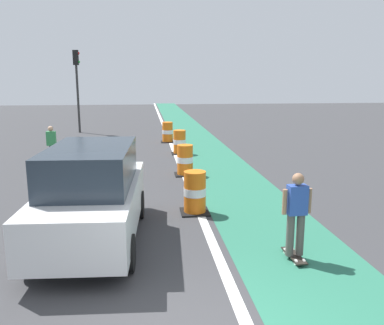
{
  "coord_description": "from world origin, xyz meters",
  "views": [
    {
      "loc": [
        -0.45,
        -4.56,
        3.39
      ],
      "look_at": [
        0.83,
        6.42,
        1.1
      ],
      "focal_mm": 38.0,
      "sensor_mm": 36.0,
      "label": 1
    }
  ],
  "objects_px": {
    "skateboarder_on_lane": "(296,213)",
    "pedestrian_crossing": "(52,145)",
    "traffic_light_corner": "(77,77)",
    "traffic_barrel_mid": "(185,160)",
    "traffic_barrel_front": "(195,193)",
    "traffic_barrel_far": "(168,132)",
    "traffic_barrel_back": "(180,142)",
    "parked_suv_nearest": "(93,194)"
  },
  "relations": [
    {
      "from": "pedestrian_crossing",
      "to": "traffic_light_corner",
      "type": "bearing_deg",
      "value": 92.98
    },
    {
      "from": "traffic_light_corner",
      "to": "skateboarder_on_lane",
      "type": "bearing_deg",
      "value": -70.46
    },
    {
      "from": "skateboarder_on_lane",
      "to": "traffic_light_corner",
      "type": "distance_m",
      "value": 20.86
    },
    {
      "from": "skateboarder_on_lane",
      "to": "traffic_barrel_front",
      "type": "xyz_separation_m",
      "value": [
        -1.56,
        2.93,
        -0.38
      ]
    },
    {
      "from": "traffic_light_corner",
      "to": "pedestrian_crossing",
      "type": "bearing_deg",
      "value": -87.02
    },
    {
      "from": "skateboarder_on_lane",
      "to": "traffic_barrel_front",
      "type": "relative_size",
      "value": 1.55
    },
    {
      "from": "traffic_barrel_back",
      "to": "traffic_barrel_far",
      "type": "xyz_separation_m",
      "value": [
        -0.34,
        3.55,
        0.0
      ]
    },
    {
      "from": "traffic_barrel_front",
      "to": "traffic_barrel_back",
      "type": "relative_size",
      "value": 1.0
    },
    {
      "from": "traffic_barrel_front",
      "to": "pedestrian_crossing",
      "type": "relative_size",
      "value": 0.68
    },
    {
      "from": "skateboarder_on_lane",
      "to": "traffic_barrel_back",
      "type": "distance_m",
      "value": 11.35
    },
    {
      "from": "traffic_barrel_mid",
      "to": "pedestrian_crossing",
      "type": "distance_m",
      "value": 5.34
    },
    {
      "from": "pedestrian_crossing",
      "to": "skateboarder_on_lane",
      "type": "bearing_deg",
      "value": -54.69
    },
    {
      "from": "parked_suv_nearest",
      "to": "traffic_barrel_mid",
      "type": "height_order",
      "value": "parked_suv_nearest"
    },
    {
      "from": "skateboarder_on_lane",
      "to": "traffic_barrel_mid",
      "type": "distance_m",
      "value": 7.25
    },
    {
      "from": "parked_suv_nearest",
      "to": "pedestrian_crossing",
      "type": "distance_m",
      "value": 8.06
    },
    {
      "from": "traffic_barrel_front",
      "to": "traffic_light_corner",
      "type": "distance_m",
      "value": 17.67
    },
    {
      "from": "parked_suv_nearest",
      "to": "traffic_barrel_front",
      "type": "relative_size",
      "value": 4.31
    },
    {
      "from": "traffic_light_corner",
      "to": "traffic_barrel_mid",
      "type": "bearing_deg",
      "value": -65.96
    },
    {
      "from": "parked_suv_nearest",
      "to": "traffic_barrel_far",
      "type": "relative_size",
      "value": 4.31
    },
    {
      "from": "skateboarder_on_lane",
      "to": "traffic_barrel_back",
      "type": "height_order",
      "value": "skateboarder_on_lane"
    },
    {
      "from": "skateboarder_on_lane",
      "to": "traffic_light_corner",
      "type": "bearing_deg",
      "value": 109.54
    },
    {
      "from": "traffic_barrel_front",
      "to": "traffic_barrel_back",
      "type": "distance_m",
      "value": 8.35
    },
    {
      "from": "traffic_barrel_mid",
      "to": "traffic_light_corner",
      "type": "bearing_deg",
      "value": 114.04
    },
    {
      "from": "parked_suv_nearest",
      "to": "skateboarder_on_lane",
      "type": "bearing_deg",
      "value": -18.93
    },
    {
      "from": "traffic_light_corner",
      "to": "pedestrian_crossing",
      "type": "height_order",
      "value": "traffic_light_corner"
    },
    {
      "from": "skateboarder_on_lane",
      "to": "traffic_barrel_back",
      "type": "relative_size",
      "value": 1.55
    },
    {
      "from": "traffic_barrel_front",
      "to": "traffic_barrel_far",
      "type": "relative_size",
      "value": 1.0
    },
    {
      "from": "skateboarder_on_lane",
      "to": "parked_suv_nearest",
      "type": "xyz_separation_m",
      "value": [
        -3.9,
        1.34,
        0.12
      ]
    },
    {
      "from": "skateboarder_on_lane",
      "to": "pedestrian_crossing",
      "type": "distance_m",
      "value": 11.03
    },
    {
      "from": "traffic_barrel_far",
      "to": "traffic_barrel_front",
      "type": "bearing_deg",
      "value": -89.9
    },
    {
      "from": "traffic_barrel_front",
      "to": "traffic_barrel_far",
      "type": "height_order",
      "value": "same"
    },
    {
      "from": "traffic_barrel_far",
      "to": "traffic_light_corner",
      "type": "distance_m",
      "value": 7.7
    },
    {
      "from": "traffic_barrel_back",
      "to": "traffic_barrel_far",
      "type": "height_order",
      "value": "same"
    },
    {
      "from": "traffic_barrel_front",
      "to": "parked_suv_nearest",
      "type": "bearing_deg",
      "value": -145.8
    },
    {
      "from": "traffic_barrel_back",
      "to": "pedestrian_crossing",
      "type": "distance_m",
      "value": 5.63
    },
    {
      "from": "traffic_light_corner",
      "to": "traffic_barrel_far",
      "type": "bearing_deg",
      "value": -41.2
    },
    {
      "from": "skateboarder_on_lane",
      "to": "traffic_barrel_mid",
      "type": "height_order",
      "value": "skateboarder_on_lane"
    },
    {
      "from": "traffic_light_corner",
      "to": "pedestrian_crossing",
      "type": "xyz_separation_m",
      "value": [
        0.55,
        -10.5,
        -2.64
      ]
    },
    {
      "from": "traffic_barrel_front",
      "to": "traffic_barrel_back",
      "type": "height_order",
      "value": "same"
    },
    {
      "from": "traffic_barrel_front",
      "to": "skateboarder_on_lane",
      "type": "bearing_deg",
      "value": -62.03
    },
    {
      "from": "traffic_barrel_far",
      "to": "parked_suv_nearest",
      "type": "bearing_deg",
      "value": -99.78
    },
    {
      "from": "traffic_barrel_back",
      "to": "parked_suv_nearest",
      "type": "bearing_deg",
      "value": -105.04
    }
  ]
}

